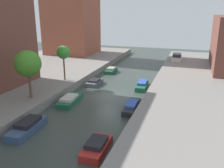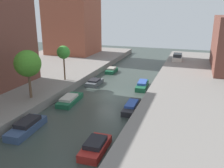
# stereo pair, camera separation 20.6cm
# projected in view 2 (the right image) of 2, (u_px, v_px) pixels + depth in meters

# --- Properties ---
(ground_plane) EXTENTS (84.00, 84.00, 0.00)m
(ground_plane) POSITION_uv_depth(u_px,v_px,m) (107.00, 96.00, 31.02)
(ground_plane) COLOR #333D38
(quay_left) EXTENTS (20.00, 64.00, 1.00)m
(quay_left) POSITION_uv_depth(u_px,v_px,m) (10.00, 81.00, 35.51)
(quay_left) COLOR gray
(quay_left) RESTS_ON ground_plane
(apartment_tower_far) EXTENTS (10.00, 9.23, 21.33)m
(apartment_tower_far) POSITION_uv_depth(u_px,v_px,m) (72.00, 4.00, 52.34)
(apartment_tower_far) COLOR brown
(apartment_tower_far) RESTS_ON quay_left
(street_tree_1) EXTENTS (2.93, 2.93, 5.41)m
(street_tree_1) POSITION_uv_depth(u_px,v_px,m) (28.00, 64.00, 26.47)
(street_tree_1) COLOR brown
(street_tree_1) RESTS_ON quay_left
(street_tree_2) EXTENTS (1.82, 1.82, 4.83)m
(street_tree_2) POSITION_uv_depth(u_px,v_px,m) (63.00, 53.00, 33.46)
(street_tree_2) COLOR brown
(street_tree_2) RESTS_ON quay_left
(parked_car) EXTENTS (1.87, 4.50, 1.35)m
(parked_car) POSITION_uv_depth(u_px,v_px,m) (178.00, 57.00, 47.49)
(parked_car) COLOR beige
(parked_car) RESTS_ON quay_right
(moored_boat_left_1) EXTENTS (1.78, 4.59, 1.07)m
(moored_boat_left_1) POSITION_uv_depth(u_px,v_px,m) (27.00, 127.00, 21.98)
(moored_boat_left_1) COLOR #33476B
(moored_boat_left_1) RESTS_ON ground_plane
(moored_boat_left_2) EXTENTS (1.97, 4.60, 0.84)m
(moored_boat_left_2) POSITION_uv_depth(u_px,v_px,m) (70.00, 100.00, 28.74)
(moored_boat_left_2) COLOR #195638
(moored_boat_left_2) RESTS_ON ground_plane
(moored_boat_left_3) EXTENTS (1.60, 3.32, 0.81)m
(moored_boat_left_3) POSITION_uv_depth(u_px,v_px,m) (95.00, 82.00, 35.55)
(moored_boat_left_3) COLOR #4C5156
(moored_boat_left_3) RESTS_ON ground_plane
(moored_boat_left_4) EXTENTS (1.48, 3.28, 0.87)m
(moored_boat_left_4) POSITION_uv_depth(u_px,v_px,m) (111.00, 70.00, 42.37)
(moored_boat_left_4) COLOR #195638
(moored_boat_left_4) RESTS_ON ground_plane
(moored_boat_right_1) EXTENTS (1.68, 3.66, 0.99)m
(moored_boat_right_1) POSITION_uv_depth(u_px,v_px,m) (95.00, 147.00, 18.84)
(moored_boat_right_1) COLOR maroon
(moored_boat_right_1) RESTS_ON ground_plane
(moored_boat_right_2) EXTENTS (1.32, 4.54, 0.84)m
(moored_boat_right_2) POSITION_uv_depth(u_px,v_px,m) (131.00, 107.00, 26.73)
(moored_boat_right_2) COLOR #232328
(moored_boat_right_2) RESTS_ON ground_plane
(moored_boat_right_3) EXTENTS (1.66, 4.64, 0.94)m
(moored_boat_right_3) POSITION_uv_depth(u_px,v_px,m) (142.00, 85.00, 34.18)
(moored_boat_right_3) COLOR #195638
(moored_boat_right_3) RESTS_ON ground_plane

